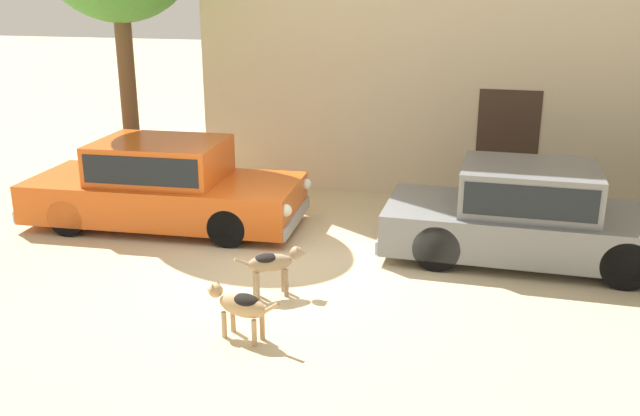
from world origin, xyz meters
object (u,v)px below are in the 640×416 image
(parked_sedan_nearest, at_px, (164,184))
(stray_dog_tan, at_px, (240,305))
(parked_sedan_second, at_px, (529,213))
(stray_dog_spotted, at_px, (273,263))

(parked_sedan_nearest, xyz_separation_m, stray_dog_tan, (2.67, -3.45, -0.29))
(parked_sedan_second, xyz_separation_m, stray_dog_tan, (-3.20, -3.40, -0.28))
(parked_sedan_second, relative_size, stray_dog_spotted, 5.00)
(stray_dog_tan, bearing_deg, parked_sedan_nearest, -38.24)
(stray_dog_tan, bearing_deg, parked_sedan_second, -119.28)
(parked_sedan_second, height_order, stray_dog_spotted, parked_sedan_second)
(parked_sedan_nearest, distance_m, stray_dog_spotted, 3.49)
(parked_sedan_second, bearing_deg, parked_sedan_nearest, 179.80)
(parked_sedan_nearest, distance_m, parked_sedan_second, 5.87)
(parked_sedan_nearest, xyz_separation_m, parked_sedan_second, (5.87, -0.05, -0.02))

